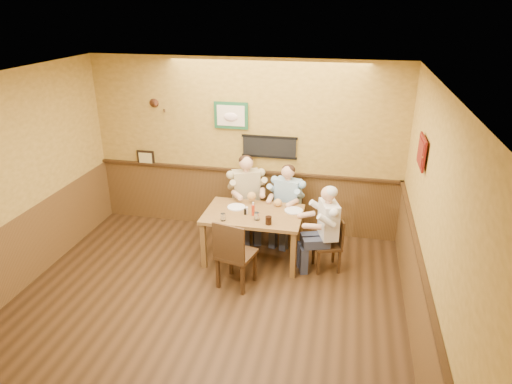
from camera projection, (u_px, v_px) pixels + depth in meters
room at (208, 185)px, 5.03m from camera, size 5.02×5.03×2.81m
dining_table at (253, 219)px, 6.58m from camera, size 1.40×0.90×0.75m
chair_back_left at (246, 211)px, 7.37m from camera, size 0.53×0.53×0.86m
chair_back_right at (287, 217)px, 7.23m from camera, size 0.45×0.45×0.80m
chair_right_end at (327, 244)px, 6.43m from camera, size 0.47×0.47×0.80m
chair_near_side at (236, 252)px, 6.03m from camera, size 0.55×0.55×0.98m
diner_tan_shirt at (246, 200)px, 7.29m from camera, size 0.75×0.75×1.23m
diner_blue_polo at (288, 207)px, 7.16m from camera, size 0.64×0.64×1.14m
diner_white_elder at (328, 233)px, 6.36m from camera, size 0.67×0.67×1.14m
water_glass_left at (223, 217)px, 6.30m from camera, size 0.09×0.09×0.11m
water_glass_mid at (257, 216)px, 6.32m from camera, size 0.08×0.08×0.11m
cola_tumbler at (269, 220)px, 6.20m from camera, size 0.09×0.09×0.11m
hot_sauce_bottle at (253, 209)px, 6.44m from camera, size 0.06×0.06×0.18m
salt_shaker at (247, 210)px, 6.51m from camera, size 0.05×0.05×0.10m
pepper_shaker at (245, 212)px, 6.48m from camera, size 0.04×0.04×0.09m
plate_far_left at (236, 207)px, 6.71m from camera, size 0.28×0.28×0.02m
plate_far_right at (294, 210)px, 6.60m from camera, size 0.32×0.32×0.02m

